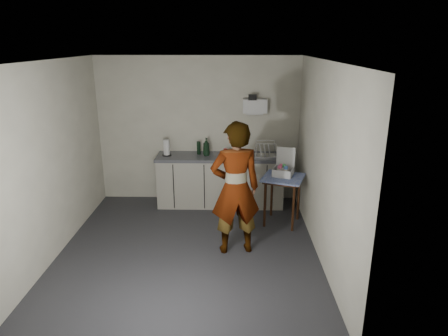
{
  "coord_description": "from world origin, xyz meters",
  "views": [
    {
      "loc": [
        0.6,
        -5.03,
        2.83
      ],
      "look_at": [
        0.49,
        0.45,
        1.08
      ],
      "focal_mm": 32.0,
      "sensor_mm": 36.0,
      "label": 1
    }
  ],
  "objects_px": {
    "kitchen_counter": "(220,182)",
    "dark_bottle": "(199,148)",
    "standing_man": "(235,189)",
    "bakery_box": "(283,169)",
    "paper_towel": "(167,148)",
    "dish_rack": "(265,153)",
    "soda_can": "(225,152)",
    "side_table": "(283,183)",
    "soap_bottle": "(206,147)"
  },
  "relations": [
    {
      "from": "kitchen_counter",
      "to": "standing_man",
      "type": "height_order",
      "value": "standing_man"
    },
    {
      "from": "dark_bottle",
      "to": "soda_can",
      "type": "bearing_deg",
      "value": -10.59
    },
    {
      "from": "side_table",
      "to": "standing_man",
      "type": "height_order",
      "value": "standing_man"
    },
    {
      "from": "soda_can",
      "to": "dark_bottle",
      "type": "distance_m",
      "value": 0.48
    },
    {
      "from": "dark_bottle",
      "to": "dish_rack",
      "type": "xyz_separation_m",
      "value": [
        1.17,
        -0.1,
        -0.06
      ]
    },
    {
      "from": "soda_can",
      "to": "dish_rack",
      "type": "distance_m",
      "value": 0.69
    },
    {
      "from": "side_table",
      "to": "bakery_box",
      "type": "xyz_separation_m",
      "value": [
        0.01,
        0.09,
        0.2
      ]
    },
    {
      "from": "soap_bottle",
      "to": "dark_bottle",
      "type": "height_order",
      "value": "soap_bottle"
    },
    {
      "from": "paper_towel",
      "to": "dish_rack",
      "type": "bearing_deg",
      "value": -0.17
    },
    {
      "from": "bakery_box",
      "to": "soda_can",
      "type": "bearing_deg",
      "value": 162.28
    },
    {
      "from": "bakery_box",
      "to": "paper_towel",
      "type": "bearing_deg",
      "value": 179.58
    },
    {
      "from": "standing_man",
      "to": "dish_rack",
      "type": "distance_m",
      "value": 1.76
    },
    {
      "from": "kitchen_counter",
      "to": "dark_bottle",
      "type": "relative_size",
      "value": 9.72
    },
    {
      "from": "standing_man",
      "to": "soap_bottle",
      "type": "xyz_separation_m",
      "value": [
        -0.5,
        1.69,
        0.14
      ]
    },
    {
      "from": "paper_towel",
      "to": "bakery_box",
      "type": "bearing_deg",
      "value": -19.18
    },
    {
      "from": "side_table",
      "to": "standing_man",
      "type": "relative_size",
      "value": 0.43
    },
    {
      "from": "standing_man",
      "to": "soda_can",
      "type": "xyz_separation_m",
      "value": [
        -0.16,
        1.69,
        0.04
      ]
    },
    {
      "from": "paper_towel",
      "to": "bakery_box",
      "type": "height_order",
      "value": "bakery_box"
    },
    {
      "from": "kitchen_counter",
      "to": "standing_man",
      "type": "relative_size",
      "value": 1.21
    },
    {
      "from": "side_table",
      "to": "dish_rack",
      "type": "height_order",
      "value": "dish_rack"
    },
    {
      "from": "side_table",
      "to": "soap_bottle",
      "type": "height_order",
      "value": "soap_bottle"
    },
    {
      "from": "dark_bottle",
      "to": "bakery_box",
      "type": "distance_m",
      "value": 1.61
    },
    {
      "from": "dish_rack",
      "to": "standing_man",
      "type": "bearing_deg",
      "value": -107.59
    },
    {
      "from": "side_table",
      "to": "paper_towel",
      "type": "relative_size",
      "value": 2.78
    },
    {
      "from": "paper_towel",
      "to": "kitchen_counter",
      "type": "bearing_deg",
      "value": 0.4
    },
    {
      "from": "soda_can",
      "to": "dark_bottle",
      "type": "bearing_deg",
      "value": 169.41
    },
    {
      "from": "soap_bottle",
      "to": "dish_rack",
      "type": "xyz_separation_m",
      "value": [
        1.03,
        -0.02,
        -0.1
      ]
    },
    {
      "from": "dark_bottle",
      "to": "paper_towel",
      "type": "height_order",
      "value": "paper_towel"
    },
    {
      "from": "soda_can",
      "to": "paper_towel",
      "type": "xyz_separation_m",
      "value": [
        -1.03,
        -0.01,
        0.07
      ]
    },
    {
      "from": "dish_rack",
      "to": "soda_can",
      "type": "bearing_deg",
      "value": 179.01
    },
    {
      "from": "side_table",
      "to": "dark_bottle",
      "type": "bearing_deg",
      "value": 167.17
    },
    {
      "from": "dish_rack",
      "to": "bakery_box",
      "type": "distance_m",
      "value": 0.72
    },
    {
      "from": "dark_bottle",
      "to": "paper_towel",
      "type": "relative_size",
      "value": 0.81
    },
    {
      "from": "soap_bottle",
      "to": "soda_can",
      "type": "height_order",
      "value": "soap_bottle"
    },
    {
      "from": "side_table",
      "to": "soda_can",
      "type": "relative_size",
      "value": 6.25
    },
    {
      "from": "side_table",
      "to": "soap_bottle",
      "type": "xyz_separation_m",
      "value": [
        -1.26,
        0.78,
        0.38
      ]
    },
    {
      "from": "kitchen_counter",
      "to": "bakery_box",
      "type": "xyz_separation_m",
      "value": [
        1.02,
        -0.69,
        0.46
      ]
    },
    {
      "from": "soda_can",
      "to": "paper_towel",
      "type": "distance_m",
      "value": 1.03
    },
    {
      "from": "side_table",
      "to": "bakery_box",
      "type": "height_order",
      "value": "bakery_box"
    },
    {
      "from": "paper_towel",
      "to": "dish_rack",
      "type": "xyz_separation_m",
      "value": [
        1.72,
        -0.01,
        -0.08
      ]
    },
    {
      "from": "bakery_box",
      "to": "standing_man",
      "type": "bearing_deg",
      "value": -108.86
    },
    {
      "from": "standing_man",
      "to": "soap_bottle",
      "type": "height_order",
      "value": "standing_man"
    },
    {
      "from": "kitchen_counter",
      "to": "soap_bottle",
      "type": "relative_size",
      "value": 7.12
    },
    {
      "from": "side_table",
      "to": "paper_towel",
      "type": "xyz_separation_m",
      "value": [
        -1.95,
        0.77,
        0.36
      ]
    },
    {
      "from": "standing_man",
      "to": "soap_bottle",
      "type": "relative_size",
      "value": 5.9
    },
    {
      "from": "standing_man",
      "to": "dark_bottle",
      "type": "distance_m",
      "value": 1.89
    },
    {
      "from": "dark_bottle",
      "to": "standing_man",
      "type": "bearing_deg",
      "value": -70.28
    },
    {
      "from": "standing_man",
      "to": "bakery_box",
      "type": "height_order",
      "value": "standing_man"
    },
    {
      "from": "standing_man",
      "to": "soap_bottle",
      "type": "bearing_deg",
      "value": -84.21
    },
    {
      "from": "paper_towel",
      "to": "bakery_box",
      "type": "relative_size",
      "value": 0.68
    }
  ]
}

